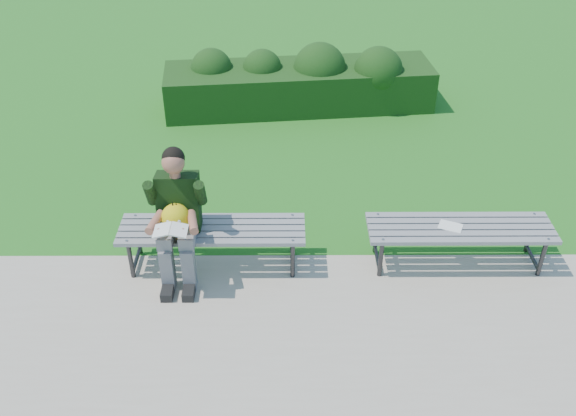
# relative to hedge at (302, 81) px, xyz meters

# --- Properties ---
(ground) EXTENTS (80.00, 80.00, 0.00)m
(ground) POSITION_rel_hedge_xyz_m (-0.41, -3.57, -0.39)
(ground) COLOR #20721E
(ground) RESTS_ON ground
(walkway) EXTENTS (30.00, 3.50, 0.02)m
(walkway) POSITION_rel_hedge_xyz_m (-0.41, -5.32, -0.38)
(walkway) COLOR beige
(walkway) RESTS_ON ground
(hedge) EXTENTS (3.93, 1.35, 0.95)m
(hedge) POSITION_rel_hedge_xyz_m (0.00, 0.00, 0.00)
(hedge) COLOR #114016
(hedge) RESTS_ON ground
(bench_left) EXTENTS (1.80, 0.50, 0.46)m
(bench_left) POSITION_rel_hedge_xyz_m (-0.96, -3.71, 0.02)
(bench_left) COLOR gray
(bench_left) RESTS_ON walkway
(bench_right) EXTENTS (1.80, 0.50, 0.46)m
(bench_right) POSITION_rel_hedge_xyz_m (1.46, -3.70, 0.02)
(bench_right) COLOR gray
(bench_right) RESTS_ON walkway
(seated_boy) EXTENTS (0.56, 0.76, 1.31)m
(seated_boy) POSITION_rel_hedge_xyz_m (-1.26, -3.81, 0.32)
(seated_boy) COLOR slate
(seated_boy) RESTS_ON walkway
(paper_sheet) EXTENTS (0.27, 0.24, 0.01)m
(paper_sheet) POSITION_rel_hedge_xyz_m (1.36, -3.70, 0.08)
(paper_sheet) COLOR white
(paper_sheet) RESTS_ON bench_right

